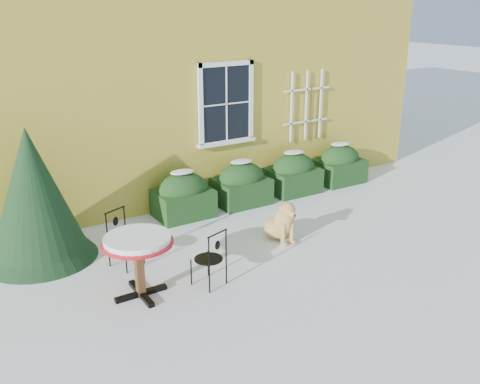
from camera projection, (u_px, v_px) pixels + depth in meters
ground at (274, 265)px, 8.33m from camera, size 80.00×80.00×0.00m
house at (108, 30)px, 12.84m from camera, size 12.40×8.40×6.40m
hedge_row at (268, 179)px, 11.05m from camera, size 4.95×0.80×0.91m
evergreen_shrub at (35, 208)px, 8.27m from camera, size 1.76×1.76×2.13m
bistro_table at (138, 247)px, 7.20m from camera, size 0.97×0.97×0.90m
patio_chair_near at (210, 258)px, 7.59m from camera, size 0.48×0.48×0.86m
patio_chair_far at (124, 238)px, 8.19m from camera, size 0.52×0.51×0.89m
dog at (282, 223)px, 9.10m from camera, size 0.52×0.84×0.76m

